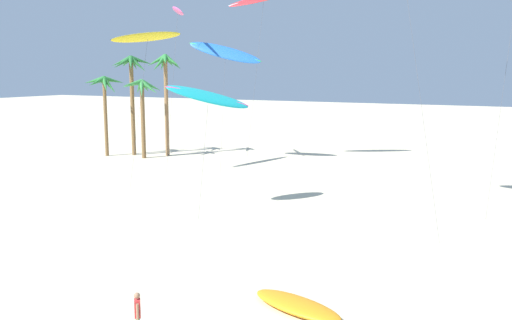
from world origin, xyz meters
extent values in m
cylinder|color=brown|center=(-27.49, 40.08, 4.12)|extent=(0.37, 0.37, 8.25)
cone|color=#287533|center=(-26.73, 40.07, 7.51)|extent=(1.92, 0.59, 1.88)
cone|color=#287533|center=(-26.84, 40.88, 8.01)|extent=(1.81, 2.05, 1.02)
cone|color=#287533|center=(-27.60, 40.91, 7.60)|extent=(0.82, 2.08, 1.73)
cone|color=#287533|center=(-28.31, 40.68, 7.94)|extent=(2.09, 1.75, 1.14)
cone|color=#287533|center=(-28.35, 39.50, 8.01)|extent=(2.12, 1.69, 1.02)
cone|color=#287533|center=(-27.58, 39.08, 7.90)|extent=(0.76, 2.23, 1.22)
cone|color=#287533|center=(-26.85, 39.53, 7.61)|extent=(1.90, 1.75, 1.71)
cylinder|color=olive|center=(-21.84, 43.26, 5.27)|extent=(0.42, 0.42, 10.55)
cone|color=#287533|center=(-20.91, 43.20, 10.05)|extent=(2.15, 0.69, 1.49)
cone|color=#287533|center=(-21.28, 43.86, 9.89)|extent=(1.77, 1.84, 1.75)
cone|color=#287533|center=(-22.01, 44.17, 10.05)|extent=(0.95, 2.18, 1.49)
cone|color=#287533|center=(-22.47, 43.71, 9.85)|extent=(1.90, 1.58, 1.82)
cone|color=#287533|center=(-22.66, 42.83, 10.07)|extent=(2.14, 1.48, 1.46)
cone|color=#287533|center=(-22.09, 42.55, 9.82)|extent=(1.16, 1.97, 1.86)
cone|color=#287533|center=(-21.25, 42.48, 10.15)|extent=(1.74, 2.06, 1.32)
cylinder|color=brown|center=(-25.35, 41.95, 5.20)|extent=(0.44, 0.44, 10.41)
cone|color=#23662D|center=(-24.47, 42.04, 9.70)|extent=(2.16, 0.78, 1.85)
cone|color=#23662D|center=(-24.55, 42.68, 10.08)|extent=(2.10, 1.98, 1.18)
cone|color=#23662D|center=(-25.70, 42.83, 9.80)|extent=(1.33, 2.26, 1.69)
cone|color=#23662D|center=(-26.30, 42.36, 9.96)|extent=(2.33, 1.43, 1.41)
cone|color=#23662D|center=(-26.31, 41.52, 9.99)|extent=(2.33, 1.45, 1.36)
cone|color=#23662D|center=(-25.72, 41.02, 9.88)|extent=(1.34, 2.31, 1.55)
cone|color=#23662D|center=(-24.74, 41.21, 9.81)|extent=(1.84, 2.07, 1.67)
cylinder|color=brown|center=(-22.98, 40.69, 3.97)|extent=(0.44, 0.44, 7.95)
cone|color=#33843D|center=(-22.09, 40.77, 7.36)|extent=(2.15, 0.74, 1.64)
cone|color=#33843D|center=(-22.32, 41.39, 7.48)|extent=(1.91, 1.97, 1.43)
cone|color=#33843D|center=(-23.27, 41.57, 7.41)|extent=(1.20, 2.21, 1.57)
cone|color=#33843D|center=(-23.72, 41.20, 7.36)|extent=(2.05, 1.66, 1.65)
cone|color=#33843D|center=(-23.95, 40.32, 7.66)|extent=(2.28, 1.31, 1.12)
cone|color=#33843D|center=(-23.38, 39.71, 7.75)|extent=(1.35, 2.27, 0.94)
cone|color=#33843D|center=(-22.52, 40.07, 7.21)|extent=(1.62, 1.89, 1.89)
ellipsoid|color=yellow|center=(-17.07, 34.38, 11.94)|extent=(2.31, 7.86, 1.78)
ellipsoid|color=black|center=(-17.07, 34.38, 11.97)|extent=(1.89, 7.87, 1.23)
cylinder|color=#4C4C51|center=(-15.37, 30.85, 5.94)|extent=(3.41, 7.08, 11.88)
cylinder|color=#4C4C51|center=(7.58, 26.87, 8.09)|extent=(3.69, 4.13, 16.18)
cylinder|color=#4C4C51|center=(-10.48, 41.93, 7.94)|extent=(0.35, 4.34, 15.89)
cylinder|color=#4C4C51|center=(11.50, 34.55, 8.87)|extent=(0.69, 7.11, 17.76)
ellipsoid|color=#EA5193|center=(-17.62, 39.74, 14.67)|extent=(4.10, 4.29, 1.70)
ellipsoid|color=#19B2B7|center=(-17.62, 39.74, 14.69)|extent=(3.85, 3.95, 1.16)
cylinder|color=#4C4C51|center=(-16.60, 37.15, 7.30)|extent=(2.05, 5.19, 14.60)
ellipsoid|color=#19B2B7|center=(-5.37, 25.53, 7.36)|extent=(4.66, 5.60, 2.36)
ellipsoid|color=#EA5193|center=(-5.37, 25.53, 7.40)|extent=(3.91, 4.94, 1.81)
cylinder|color=#4C4C51|center=(-4.98, 24.23, 3.64)|extent=(0.80, 2.61, 7.28)
ellipsoid|color=blue|center=(-13.92, 42.27, 10.79)|extent=(6.90, 3.48, 3.15)
ellipsoid|color=green|center=(-13.92, 42.27, 10.83)|extent=(6.96, 2.72, 2.36)
cylinder|color=#4C4C51|center=(-12.25, 38.88, 5.34)|extent=(3.37, 6.80, 10.69)
ellipsoid|color=orange|center=(5.95, 13.64, 0.20)|extent=(4.27, 2.53, 0.39)
ellipsoid|color=yellow|center=(5.95, 13.64, 0.22)|extent=(2.09, 1.68, 0.23)
cube|color=red|center=(2.14, 8.96, 1.17)|extent=(0.35, 0.36, 0.61)
cylinder|color=#9E7051|center=(2.28, 8.80, 1.13)|extent=(0.09, 0.09, 0.56)
cylinder|color=#9E7051|center=(2.01, 9.12, 1.13)|extent=(0.09, 0.09, 0.56)
sphere|color=#9E7051|center=(2.14, 8.96, 1.61)|extent=(0.21, 0.21, 0.21)
camera|label=1|loc=(13.64, -4.67, 9.00)|focal=38.64mm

